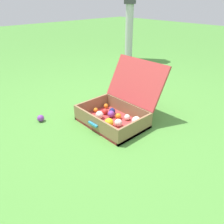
{
  "coord_description": "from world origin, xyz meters",
  "views": [
    {
      "loc": [
        1.34,
        -1.24,
        1.05
      ],
      "look_at": [
        0.04,
        -0.04,
        0.12
      ],
      "focal_mm": 35.76,
      "sensor_mm": 36.0,
      "label": 1
    }
  ],
  "objects": [
    {
      "name": "stray_ball_on_grass",
      "position": [
        -0.44,
        -0.5,
        0.03
      ],
      "size": [
        0.06,
        0.06,
        0.06
      ],
      "primitive_type": "sphere",
      "color": "purple",
      "rests_on": "ground"
    },
    {
      "name": "ground_plane",
      "position": [
        0.0,
        0.0,
        0.0
      ],
      "size": [
        16.0,
        16.0,
        0.0
      ],
      "primitive_type": "plane",
      "color": "#4C8C38"
    },
    {
      "name": "bystander_person",
      "position": [
        -1.43,
        1.73,
        0.98
      ],
      "size": [
        0.34,
        0.36,
        1.7
      ],
      "color": "#B2B2B7",
      "rests_on": "ground"
    },
    {
      "name": "open_suitcase",
      "position": [
        0.05,
        0.04,
        0.12
      ],
      "size": [
        0.59,
        0.65,
        0.53
      ],
      "color": "#B23838",
      "rests_on": "ground"
    }
  ]
}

